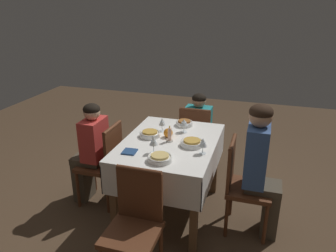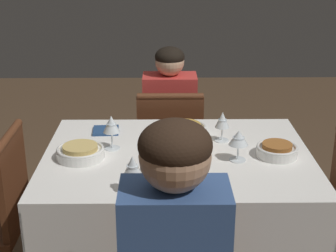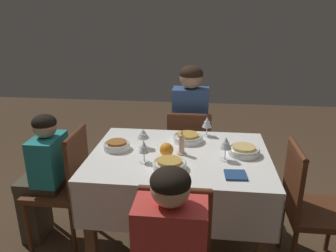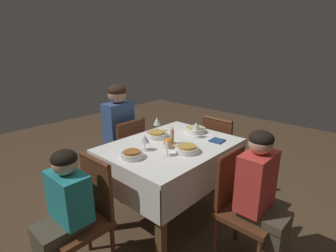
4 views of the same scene
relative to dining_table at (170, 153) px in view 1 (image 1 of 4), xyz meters
The scene contains 20 objects.
ground_plane 0.66m from the dining_table, ahead, with size 8.00×8.00×0.00m, color #4C3826.
dining_table is the anchor object (origin of this frame).
chair_north 0.70m from the dining_table, 87.43° to the left, with size 0.38×0.39×0.87m.
chair_south 0.70m from the dining_table, 88.12° to the right, with size 0.38×0.39×0.87m.
chair_west 0.84m from the dining_table, behind, with size 0.39×0.38×0.87m.
chair_east 0.84m from the dining_table, ahead, with size 0.39×0.38×0.87m.
person_adult_denim 0.82m from the dining_table, 87.88° to the left, with size 0.30×0.34×1.21m.
person_child_red 0.83m from the dining_table, 88.47° to the right, with size 0.30×0.33×1.07m.
person_child_teal 0.99m from the dining_table, behind, with size 0.33×0.30×0.98m.
bowl_north 0.26m from the dining_table, 79.50° to the left, with size 0.20×0.20×0.06m.
wine_glass_north 0.44m from the dining_table, 63.38° to the left, with size 0.07×0.07×0.14m.
bowl_south 0.26m from the dining_table, 101.16° to the right, with size 0.20×0.20×0.06m.
wine_glass_south 0.33m from the dining_table, 144.95° to the right, with size 0.06×0.06×0.14m.
bowl_west 0.44m from the dining_table, behind, with size 0.17×0.17×0.06m.
wine_glass_west 0.33m from the dining_table, 164.58° to the left, with size 0.08×0.08×0.13m.
bowl_east 0.43m from the dining_table, ahead, with size 0.20×0.20×0.06m.
wine_glass_east 0.36m from the dining_table, 11.71° to the right, with size 0.07×0.07×0.15m.
candle_centerpiece 0.18m from the dining_table, ahead, with size 0.06×0.06×0.15m.
orange_fruit 0.19m from the dining_table, 151.88° to the right, with size 0.09×0.09×0.09m, color orange.
napkin_red_folded 0.44m from the dining_table, 38.22° to the right, with size 0.12×0.12×0.01m.
Camera 1 is at (2.62, 0.79, 2.00)m, focal length 35.00 mm.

